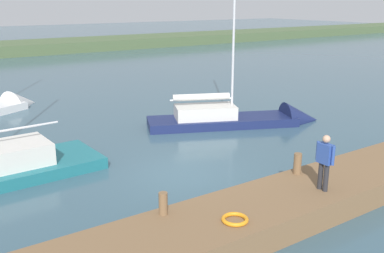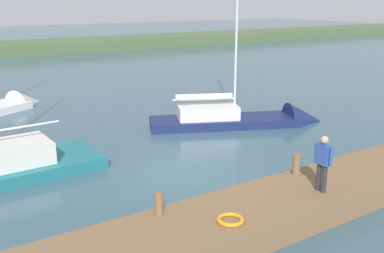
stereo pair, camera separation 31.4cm
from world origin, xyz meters
TOP-DOWN VIEW (x-y plane):
  - ground_plane at (0.00, 0.00)m, footprint 200.00×200.00m
  - dock_pier at (0.00, 4.19)m, footprint 19.02×2.34m
  - mooring_post_near at (-1.90, 3.37)m, footprint 0.24×0.24m
  - mooring_post_far at (2.85, 3.37)m, footprint 0.22×0.22m
  - life_ring_buoy at (1.62, 4.66)m, footprint 0.66×0.66m
  - sailboat_near_dock at (-6.04, -3.69)m, footprint 8.52×5.18m
  - person_on_dock at (-1.58, 4.62)m, footprint 0.22×0.62m

SIDE VIEW (x-z plane):
  - ground_plane at x=0.00m, z-range 0.00..0.00m
  - sailboat_near_dock at x=-6.04m, z-range -4.72..5.09m
  - dock_pier at x=0.00m, z-range 0.00..0.72m
  - life_ring_buoy at x=1.62m, z-range 0.72..0.82m
  - mooring_post_far at x=2.85m, z-range 0.72..1.30m
  - mooring_post_near at x=-1.90m, z-range 0.72..1.37m
  - person_on_dock at x=-1.58m, z-range 0.83..2.43m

